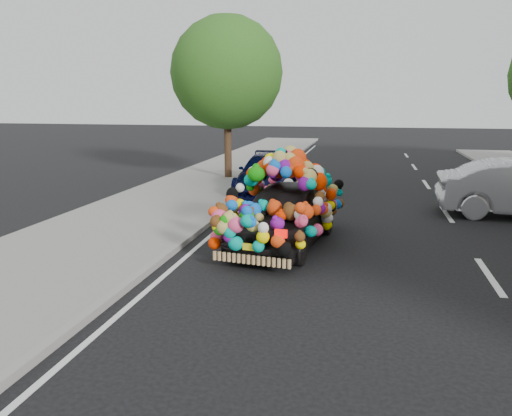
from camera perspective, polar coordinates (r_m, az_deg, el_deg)
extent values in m
plane|color=black|center=(9.60, 3.56, -6.23)|extent=(100.00, 100.00, 0.00)
cube|color=gray|center=(11.05, -19.11, -4.08)|extent=(4.00, 60.00, 0.12)
cube|color=gray|center=(10.18, -9.66, -4.90)|extent=(0.15, 60.00, 0.13)
cylinder|color=#332114|center=(19.28, -3.23, 7.25)|extent=(0.28, 0.28, 2.73)
sphere|color=#285316|center=(19.23, -3.32, 15.18)|extent=(4.20, 4.20, 4.20)
imported|color=black|center=(10.64, 3.31, -0.64)|extent=(2.10, 4.10, 1.33)
cube|color=red|center=(8.99, -3.67, -2.31)|extent=(0.23, 0.09, 0.14)
cube|color=red|center=(8.63, 2.86, -2.93)|extent=(0.23, 0.09, 0.14)
cube|color=yellow|center=(8.87, -0.49, -4.51)|extent=(0.34, 0.09, 0.12)
imported|color=black|center=(16.64, 1.29, 3.91)|extent=(1.96, 4.39, 1.25)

